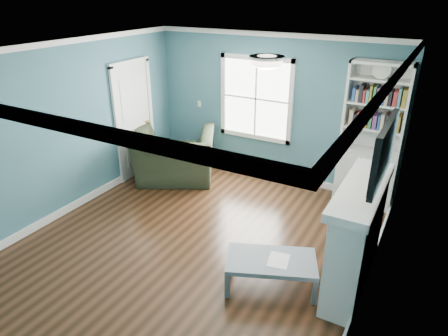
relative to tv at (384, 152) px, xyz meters
The scene contains 13 objects.
floor 2.80m from the tv, behind, with size 5.00×5.00×0.00m, color black.
room_walls 2.21m from the tv, behind, with size 5.00×5.00×5.00m.
trim 2.26m from the tv, behind, with size 4.50×5.00×2.60m.
window 3.40m from the tv, 137.57° to the left, with size 1.40×0.06×1.50m.
bookshelf 2.29m from the tv, 101.57° to the left, with size 0.90×0.35×2.31m.
fireplace 1.10m from the tv, behind, with size 0.44×1.58×1.30m.
tv is the anchor object (origin of this frame).
door 4.63m from the tv, 164.80° to the left, with size 0.12×0.98×2.17m.
ceiling_fixture 1.54m from the tv, behind, with size 0.38×0.38×0.15m.
light_switch 4.38m from the tv, 148.30° to the left, with size 0.08×0.01×0.12m, color white.
recliner 4.04m from the tv, 159.98° to the left, with size 1.40×0.91×1.23m, color #252E1D.
coffee_table 1.77m from the tv, 151.06° to the right, with size 1.18×0.92×0.38m.
paper_sheet 1.68m from the tv, 149.91° to the right, with size 0.23×0.30×0.00m, color white.
Camera 1 is at (2.61, -3.90, 3.26)m, focal length 32.00 mm.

